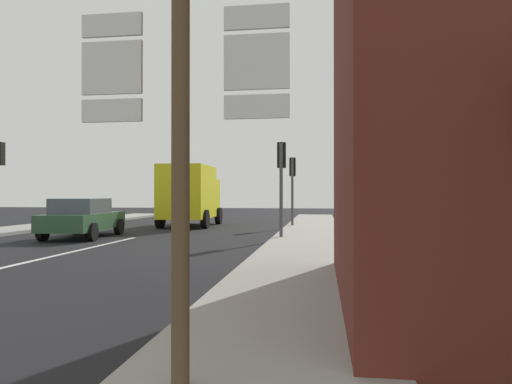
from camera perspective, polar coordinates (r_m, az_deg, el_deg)
The scene contains 8 objects.
ground_plane at distance 16.00m, azimuth -17.69°, elevation -6.10°, with size 80.00×80.00×0.00m, color black.
sidewalk_right at distance 12.43m, azimuth 5.90°, elevation -7.46°, with size 2.45×44.00×0.14m, color gray.
lane_centre_stripe at distance 12.55m, azimuth -25.75°, elevation -7.66°, with size 0.16×12.00×0.01m, color silver.
sedan_far at distance 18.40m, azimuth -20.67°, elevation -2.97°, with size 2.29×4.35×1.47m.
delivery_truck at distance 23.66m, azimuth -8.15°, elevation -0.24°, with size 2.62×5.07×3.05m.
route_sign_post at distance 3.58m, azimuth -9.27°, elevation 4.44°, with size 1.66×0.14×3.20m.
traffic_light_far_right at distance 22.41m, azimuth 4.55°, elevation 2.01°, with size 0.30×0.49×3.41m.
traffic_light_near_right at distance 16.29m, azimuth 3.18°, elevation 3.03°, with size 0.30×0.49×3.47m.
Camera 1 is at (6.94, -4.33, 1.61)m, focal length 32.24 mm.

